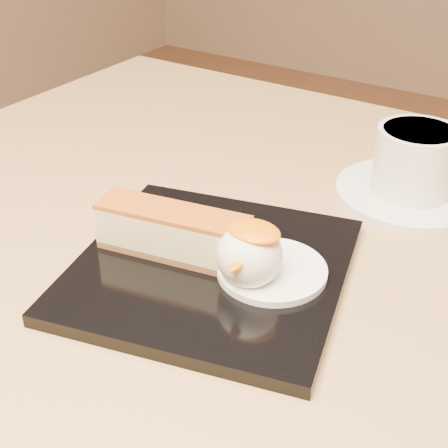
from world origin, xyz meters
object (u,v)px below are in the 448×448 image
Objects in this scene: coffee_cup at (417,159)px; dessert_plate at (211,269)px; saucer at (409,194)px; cheesecake at (173,232)px; ice_cream_scoop at (249,255)px; table at (199,349)px.

dessert_plate is at bearing -128.05° from coffee_cup.
cheesecake is at bearing -120.17° from saucer.
coffee_cup is (0.06, 0.23, 0.01)m from ice_cream_scoop.
table is 0.28m from saucer.
cheesecake is 1.26× the size of coffee_cup.
saucer is at bearing 76.04° from ice_cream_scoop.
coffee_cup is at bearing 47.46° from table.
dessert_plate is 0.05m from ice_cream_scoop.
ice_cream_scoop is at bearing -7.13° from dessert_plate.
cheesecake reaches higher than saucer.
cheesecake is at bearing -171.87° from dessert_plate.
saucer is 1.40× the size of coffee_cup.
table is at bearing -146.66° from coffee_cup.
saucer is at bearing 49.15° from cheesecake.
dessert_plate is 2.05× the size of coffee_cup.
coffee_cup is at bearing 14.12° from saucer.
ice_cream_scoop reaches higher than dessert_plate.
coffee_cup is at bearing 75.60° from ice_cream_scoop.
saucer is (0.06, 0.23, -0.03)m from ice_cream_scoop.
cheesecake is 2.60× the size of ice_cream_scoop.
table is 5.33× the size of saucer.
cheesecake reaches higher than table.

